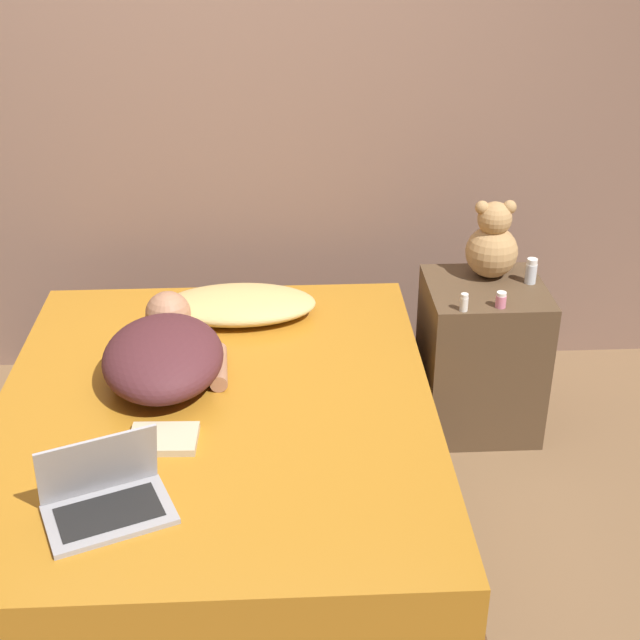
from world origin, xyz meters
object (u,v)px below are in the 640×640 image
at_px(person_lying, 165,352).
at_px(teddy_bear, 492,244).
at_px(bottle_pink, 501,300).
at_px(bottle_white, 464,302).
at_px(book, 164,439).
at_px(laptop, 105,496).
at_px(bottle_clear, 531,271).
at_px(pillow, 239,305).

relative_size(person_lying, teddy_bear, 2.24).
xyz_separation_m(bottle_pink, bottle_white, (-0.14, -0.02, 0.00)).
xyz_separation_m(teddy_bear, book, (-1.21, -0.91, -0.24)).
relative_size(laptop, bottle_clear, 3.88).
relative_size(laptop, teddy_bear, 1.25).
relative_size(person_lying, book, 3.30).
bearing_deg(book, bottle_clear, 31.74).
bearing_deg(person_lying, bottle_pink, 7.97).
xyz_separation_m(laptop, bottle_clear, (1.47, 1.15, 0.11)).
height_order(bottle_clear, bottle_pink, bottle_clear).
height_order(person_lying, bottle_white, person_lying).
distance_m(bottle_pink, bottle_white, 0.14).
bearing_deg(bottle_white, person_lying, -168.69).
xyz_separation_m(person_lying, teddy_bear, (1.24, 0.51, 0.16)).
height_order(person_lying, bottle_pink, person_lying).
xyz_separation_m(pillow, teddy_bear, (1.00, 0.08, 0.20)).
distance_m(teddy_bear, bottle_white, 0.36).
distance_m(person_lying, book, 0.41).
height_order(teddy_bear, bottle_white, teddy_bear).
distance_m(pillow, book, 0.86).
xyz_separation_m(bottle_clear, bottle_white, (-0.31, -0.22, -0.02)).
xyz_separation_m(bottle_clear, bottle_pink, (-0.16, -0.20, -0.02)).
relative_size(teddy_bear, bottle_white, 4.61).
xyz_separation_m(person_lying, bottle_pink, (1.22, 0.24, 0.05)).
xyz_separation_m(teddy_bear, bottle_clear, (0.14, -0.07, -0.09)).
bearing_deg(pillow, bottle_clear, 0.08).
relative_size(bottle_clear, book, 0.48).
distance_m(person_lying, laptop, 0.72).
height_order(person_lying, bottle_clear, bottle_clear).
bearing_deg(laptop, bottle_clear, 15.81).
bearing_deg(bottle_white, book, -149.64).
relative_size(pillow, person_lying, 0.85).
relative_size(bottle_clear, bottle_pink, 1.67).
bearing_deg(bottle_clear, laptop, -142.00).
height_order(laptop, bottle_pink, laptop).
xyz_separation_m(laptop, book, (0.12, 0.32, -0.04)).
bearing_deg(teddy_bear, laptop, -137.32).
bearing_deg(teddy_bear, bottle_white, -118.51).
xyz_separation_m(person_lying, book, (0.03, -0.40, -0.08)).
bearing_deg(bottle_white, laptop, -141.53).
bearing_deg(laptop, bottle_white, 16.28).
relative_size(teddy_bear, bottle_clear, 3.09).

